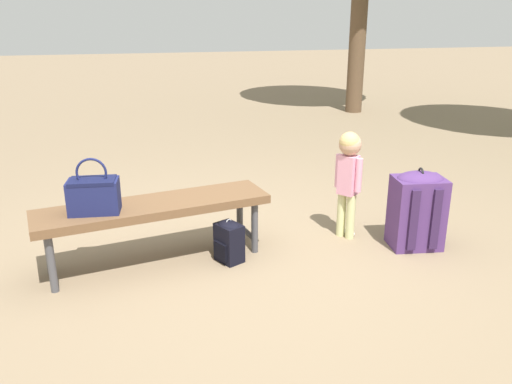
{
  "coord_description": "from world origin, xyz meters",
  "views": [
    {
      "loc": [
        -0.76,
        -3.3,
        1.69
      ],
      "look_at": [
        0.11,
        0.19,
        0.45
      ],
      "focal_mm": 36.77,
      "sensor_mm": 36.0,
      "label": 1
    }
  ],
  "objects_px": {
    "backpack_large": "(417,208)",
    "backpack_small": "(229,240)",
    "park_bench": "(154,210)",
    "child_standing": "(349,169)",
    "handbag": "(94,194)"
  },
  "relations": [
    {
      "from": "backpack_small",
      "to": "child_standing",
      "type": "bearing_deg",
      "value": 11.43
    },
    {
      "from": "park_bench",
      "to": "backpack_small",
      "type": "height_order",
      "value": "park_bench"
    },
    {
      "from": "park_bench",
      "to": "backpack_small",
      "type": "bearing_deg",
      "value": -12.19
    },
    {
      "from": "backpack_small",
      "to": "handbag",
      "type": "bearing_deg",
      "value": 179.09
    },
    {
      "from": "park_bench",
      "to": "handbag",
      "type": "distance_m",
      "value": 0.43
    },
    {
      "from": "child_standing",
      "to": "backpack_small",
      "type": "xyz_separation_m",
      "value": [
        -0.97,
        -0.2,
        -0.4
      ]
    },
    {
      "from": "backpack_large",
      "to": "backpack_small",
      "type": "distance_m",
      "value": 1.42
    },
    {
      "from": "child_standing",
      "to": "backpack_large",
      "type": "bearing_deg",
      "value": -33.05
    },
    {
      "from": "park_bench",
      "to": "backpack_large",
      "type": "distance_m",
      "value": 1.92
    },
    {
      "from": "backpack_large",
      "to": "backpack_small",
      "type": "relative_size",
      "value": 1.93
    },
    {
      "from": "park_bench",
      "to": "child_standing",
      "type": "xyz_separation_m",
      "value": [
        1.47,
        0.09,
        0.17
      ]
    },
    {
      "from": "handbag",
      "to": "child_standing",
      "type": "height_order",
      "value": "child_standing"
    },
    {
      "from": "handbag",
      "to": "child_standing",
      "type": "bearing_deg",
      "value": 5.63
    },
    {
      "from": "park_bench",
      "to": "backpack_large",
      "type": "relative_size",
      "value": 2.65
    },
    {
      "from": "park_bench",
      "to": "handbag",
      "type": "bearing_deg",
      "value": -165.97
    }
  ]
}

